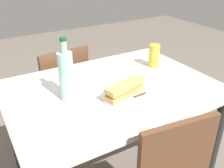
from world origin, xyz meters
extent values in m
cube|color=silver|center=(0.00, 0.00, 0.76)|extent=(1.17, 0.84, 0.03)
cylinder|color=#262628|center=(-0.52, -0.36, 0.37)|extent=(0.06, 0.06, 0.75)
cylinder|color=#262628|center=(0.52, -0.36, 0.37)|extent=(0.06, 0.06, 0.75)
cylinder|color=#262628|center=(-0.52, 0.36, 0.37)|extent=(0.06, 0.06, 0.75)
cube|color=brown|center=(-0.02, 0.52, 0.65)|extent=(0.38, 0.08, 0.40)
cube|color=brown|center=(0.11, -0.70, 0.44)|extent=(0.45, 0.45, 0.02)
cube|color=brown|center=(0.09, -0.52, 0.65)|extent=(0.38, 0.08, 0.40)
cylinder|color=brown|center=(-0.05, -0.90, 0.22)|extent=(0.04, 0.04, 0.43)
cylinder|color=brown|center=(0.31, -0.86, 0.22)|extent=(0.04, 0.04, 0.43)
cylinder|color=brown|center=(-0.09, -0.55, 0.22)|extent=(0.04, 0.04, 0.43)
cylinder|color=brown|center=(0.26, -0.50, 0.22)|extent=(0.04, 0.04, 0.43)
cylinder|color=white|center=(0.00, 0.13, 0.79)|extent=(0.24, 0.24, 0.01)
cube|color=tan|center=(0.00, 0.13, 0.81)|extent=(0.25, 0.13, 0.02)
cube|color=#CC8438|center=(0.00, 0.13, 0.83)|extent=(0.23, 0.12, 0.02)
cube|color=tan|center=(0.00, 0.13, 0.85)|extent=(0.25, 0.13, 0.02)
cube|color=silver|center=(0.03, 0.19, 0.80)|extent=(0.10, 0.02, 0.00)
cube|color=#59331E|center=(-0.06, 0.18, 0.80)|extent=(0.08, 0.02, 0.01)
cylinder|color=#99C6B7|center=(0.26, -0.01, 0.91)|extent=(0.08, 0.08, 0.25)
cylinder|color=#99C6B7|center=(0.26, -0.01, 1.06)|extent=(0.03, 0.03, 0.06)
cylinder|color=#19472D|center=(0.26, -0.01, 1.10)|extent=(0.03, 0.03, 0.02)
cylinder|color=gold|center=(-0.39, -0.12, 0.86)|extent=(0.07, 0.07, 0.15)
camera|label=1|loc=(0.64, 1.09, 1.45)|focal=40.70mm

